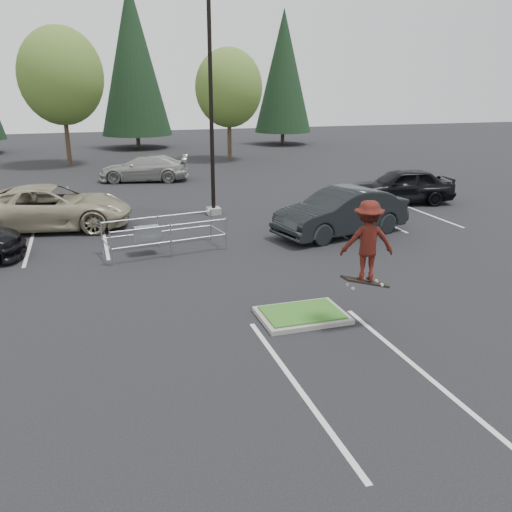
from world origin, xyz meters
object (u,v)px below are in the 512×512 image
object	(u,v)px
skateboarder	(368,242)
conif_c	(284,72)
car_far_silver	(145,168)
car_r_black	(401,186)
decid_c	(229,90)
car_l_tan	(50,207)
car_r_charc	(341,212)
cart_corral	(151,233)
conif_b	(133,59)
decid_b	(61,79)
light_pole	(211,112)

from	to	relation	value
skateboarder	conif_c	bearing A→B (deg)	-93.41
conif_c	car_far_silver	bearing A→B (deg)	-131.43
skateboarder	car_r_black	distance (m)	15.34
decid_c	car_l_tan	world-z (taller)	decid_c
car_r_charc	car_r_black	world-z (taller)	car_r_charc
car_r_charc	decid_c	bearing A→B (deg)	161.98
car_l_tan	car_r_charc	xyz separation A→B (m)	(11.00, -4.49, 0.02)
cart_corral	car_r_charc	size ratio (longest dim) A/B	0.78
conif_b	conif_c	size ratio (longest dim) A/B	1.16
conif_b	car_far_silver	distance (m)	19.86
conif_c	skateboarder	xyz separation A→B (m)	(-12.80, -40.50, -4.64)
skateboarder	car_far_silver	distance (m)	23.20
decid_b	car_far_silver	xyz separation A→B (m)	(4.57, -8.53, -5.26)
conif_b	cart_corral	distance (m)	34.65
car_r_charc	car_r_black	size ratio (longest dim) A/B	1.07
light_pole	car_r_black	distance (m)	10.20
decid_c	car_l_tan	bearing A→B (deg)	-124.27
conif_b	car_r_charc	size ratio (longest dim) A/B	2.61
light_pole	conif_c	distance (m)	30.72
car_r_charc	car_far_silver	size ratio (longest dim) A/B	1.03
conif_b	car_l_tan	size ratio (longest dim) A/B	2.24
light_pole	car_l_tan	bearing A→B (deg)	-175.91
car_r_charc	light_pole	bearing A→B (deg)	-155.59
car_l_tan	car_far_silver	world-z (taller)	car_l_tan
light_pole	conif_c	bearing A→B (deg)	63.85
decid_b	conif_c	size ratio (longest dim) A/B	0.77
conif_b	conif_c	xyz separation A→B (m)	(14.00, -1.00, -1.00)
decid_b	car_far_silver	distance (m)	11.01
decid_b	conif_c	distance (m)	21.94
car_r_black	light_pole	bearing A→B (deg)	-83.44
decid_c	conif_b	distance (m)	12.51
cart_corral	car_l_tan	distance (m)	5.95
decid_c	cart_corral	world-z (taller)	decid_c
cart_corral	decid_c	bearing A→B (deg)	59.66
cart_corral	light_pole	bearing A→B (deg)	47.57
decid_b	cart_corral	world-z (taller)	decid_b
conif_c	car_l_tan	bearing A→B (deg)	-126.21
conif_b	skateboarder	world-z (taller)	conif_b
cart_corral	car_far_silver	bearing A→B (deg)	75.15
car_l_tan	cart_corral	bearing A→B (deg)	-134.65
decid_b	skateboarder	distance (m)	32.57
cart_corral	decid_b	bearing A→B (deg)	88.12
light_pole	car_r_black	bearing A→B (deg)	-3.01
car_l_tan	car_far_silver	bearing A→B (deg)	-16.82
decid_b	skateboarder	world-z (taller)	decid_b
cart_corral	car_r_charc	distance (m)	7.47
cart_corral	car_r_black	size ratio (longest dim) A/B	0.84
decid_b	car_l_tan	distance (m)	19.72
car_r_charc	car_r_black	distance (m)	7.10
decid_b	car_r_black	bearing A→B (deg)	-49.93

